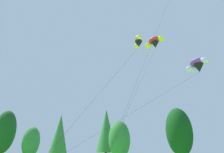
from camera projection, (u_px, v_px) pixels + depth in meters
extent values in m
ellipsoid|color=#144719|center=(5.00, 131.00, 55.46)|extent=(5.93, 5.93, 12.00)
ellipsoid|color=#2D7033|center=(31.00, 142.00, 52.03)|extent=(4.57, 4.57, 8.06)
cone|color=#2D7033|center=(60.00, 133.00, 49.03)|extent=(4.39, 4.39, 9.39)
cone|color=#2D7033|center=(106.00, 130.00, 44.66)|extent=(4.46, 4.46, 9.63)
ellipsoid|color=#2D7033|center=(119.00, 139.00, 38.64)|extent=(4.32, 4.32, 7.32)
ellipsoid|color=#0F3D14|center=(179.00, 131.00, 36.01)|extent=(4.82, 4.82, 8.77)
ellipsoid|color=orange|center=(138.00, 40.00, 21.35)|extent=(1.36, 1.62, 0.57)
ellipsoid|color=yellow|center=(139.00, 37.00, 20.44)|extent=(0.94, 0.96, 0.72)
ellipsoid|color=yellow|center=(137.00, 46.00, 22.06)|extent=(0.87, 0.94, 0.72)
cone|color=black|center=(139.00, 44.00, 21.14)|extent=(1.07, 1.07, 0.68)
cylinder|color=black|center=(97.00, 96.00, 17.24)|extent=(6.28, 6.66, 12.16)
cylinder|color=black|center=(148.00, 54.00, 21.92)|extent=(5.74, 9.57, 23.00)
ellipsoid|color=purple|center=(197.00, 62.00, 25.03)|extent=(2.61, 2.59, 0.95)
ellipsoid|color=silver|center=(205.00, 60.00, 23.72)|extent=(1.67, 1.63, 1.16)
ellipsoid|color=silver|center=(190.00, 69.00, 26.06)|extent=(1.64, 1.68, 1.16)
cone|color=black|center=(199.00, 68.00, 24.76)|extent=(1.70, 1.70, 1.03)
cylinder|color=black|center=(140.00, 108.00, 19.01)|extent=(11.62, 14.24, 11.10)
ellipsoid|color=red|center=(154.00, 40.00, 32.64)|extent=(2.58, 2.22, 1.06)
ellipsoid|color=yellow|center=(161.00, 39.00, 31.53)|extent=(1.44, 1.55, 1.26)
ellipsoid|color=yellow|center=(148.00, 46.00, 33.45)|extent=(1.57, 1.59, 1.26)
cone|color=black|center=(155.00, 45.00, 32.40)|extent=(1.60, 1.60, 1.05)
cylinder|color=black|center=(139.00, 85.00, 23.46)|extent=(1.76, 13.90, 17.53)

